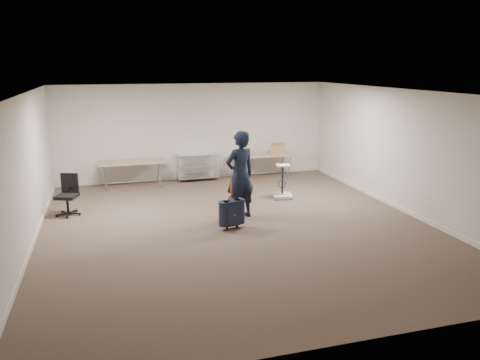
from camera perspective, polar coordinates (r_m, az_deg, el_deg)
name	(u,v)px	position (r m, az deg, el deg)	size (l,w,h in m)	color
ground	(237,226)	(9.95, -0.41, -5.66)	(9.00, 9.00, 0.00)	#443229
room_shell	(221,206)	(11.20, -2.33, -3.14)	(8.00, 9.00, 9.00)	beige
folding_table_left	(132,163)	(13.26, -13.05, 2.00)	(1.80, 0.75, 0.73)	tan
folding_table_right	(262,156)	(13.97, 2.70, 2.95)	(1.80, 0.75, 0.73)	tan
wire_shelf	(198,166)	(13.77, -5.16, 1.74)	(1.22, 0.47, 0.80)	silver
person	(240,175)	(10.26, 0.01, 0.63)	(0.71, 0.47, 1.95)	black
suitcase	(232,213)	(9.70, -1.01, -4.01)	(0.41, 0.29, 1.03)	#161D31
office_chair	(68,203)	(11.32, -20.21, -2.61)	(0.56, 0.57, 0.93)	black
equipment_cart	(283,189)	(12.02, 5.22, -1.12)	(0.55, 0.55, 0.87)	silver
cardboard_box	(278,149)	(14.00, 4.65, 3.81)	(0.42, 0.31, 0.31)	olive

